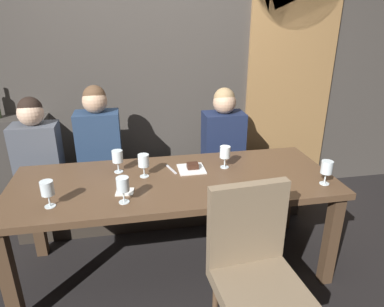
{
  "coord_description": "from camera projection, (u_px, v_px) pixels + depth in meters",
  "views": [
    {
      "loc": [
        -0.27,
        -2.1,
        1.78
      ],
      "look_at": [
        0.16,
        0.19,
        0.84
      ],
      "focal_mm": 32.13,
      "sensor_mm": 36.0,
      "label": 1
    }
  ],
  "objects": [
    {
      "name": "fork_on_table",
      "position": [
        172.0,
        169.0,
        2.5
      ],
      "size": [
        0.06,
        0.17,
        0.01
      ],
      "primitive_type": "cube",
      "rotation": [
        0.0,
        0.0,
        0.29
      ],
      "color": "silver",
      "rests_on": "dining_table"
    },
    {
      "name": "dessert_plate",
      "position": [
        192.0,
        168.0,
        2.49
      ],
      "size": [
        0.19,
        0.19,
        0.05
      ],
      "color": "white",
      "rests_on": "dining_table"
    },
    {
      "name": "wine_glass_end_right",
      "position": [
        117.0,
        157.0,
        2.42
      ],
      "size": [
        0.08,
        0.08,
        0.16
      ],
      "color": "silver",
      "rests_on": "dining_table"
    },
    {
      "name": "back_wall_tiled",
      "position": [
        154.0,
        48.0,
        3.18
      ],
      "size": [
        6.0,
        0.12,
        3.0
      ],
      "primitive_type": "cube",
      "color": "#423D38",
      "rests_on": "ground"
    },
    {
      "name": "wine_glass_center_front",
      "position": [
        123.0,
        185.0,
        2.02
      ],
      "size": [
        0.08,
        0.08,
        0.16
      ],
      "color": "silver",
      "rests_on": "dining_table"
    },
    {
      "name": "wine_glass_near_left",
      "position": [
        47.0,
        189.0,
        1.97
      ],
      "size": [
        0.08,
        0.08,
        0.16
      ],
      "color": "silver",
      "rests_on": "dining_table"
    },
    {
      "name": "diner_far_end",
      "position": [
        223.0,
        132.0,
        3.07
      ],
      "size": [
        0.36,
        0.24,
        0.76
      ],
      "color": "#192342",
      "rests_on": "banquette_bench"
    },
    {
      "name": "wine_glass_center_back",
      "position": [
        144.0,
        161.0,
        2.35
      ],
      "size": [
        0.08,
        0.08,
        0.16
      ],
      "color": "silver",
      "rests_on": "dining_table"
    },
    {
      "name": "folded_napkin",
      "position": [
        125.0,
        192.0,
        2.17
      ],
      "size": [
        0.12,
        0.11,
        0.01
      ],
      "primitive_type": "cube",
      "rotation": [
        0.0,
        0.0,
        -0.13
      ],
      "color": "silver",
      "rests_on": "dining_table"
    },
    {
      "name": "ground",
      "position": [
        176.0,
        266.0,
        2.63
      ],
      "size": [
        9.0,
        9.0,
        0.0
      ],
      "primitive_type": "plane",
      "color": "black"
    },
    {
      "name": "wine_glass_far_right",
      "position": [
        327.0,
        168.0,
        2.24
      ],
      "size": [
        0.08,
        0.08,
        0.16
      ],
      "color": "silver",
      "rests_on": "dining_table"
    },
    {
      "name": "chair_near_side",
      "position": [
        254.0,
        264.0,
        1.82
      ],
      "size": [
        0.47,
        0.47,
        0.98
      ],
      "color": "brown",
      "rests_on": "ground"
    },
    {
      "name": "wine_glass_end_left",
      "position": [
        225.0,
        153.0,
        2.49
      ],
      "size": [
        0.08,
        0.08,
        0.16
      ],
      "color": "silver",
      "rests_on": "dining_table"
    },
    {
      "name": "banquette_bench",
      "position": [
        165.0,
        196.0,
        3.18
      ],
      "size": [
        2.5,
        0.44,
        0.45
      ],
      "color": "#312A23",
      "rests_on": "ground"
    },
    {
      "name": "dining_table",
      "position": [
        174.0,
        190.0,
        2.39
      ],
      "size": [
        2.2,
        0.84,
        0.74
      ],
      "color": "#493422",
      "rests_on": "ground"
    },
    {
      "name": "diner_redhead",
      "position": [
        36.0,
        146.0,
        2.77
      ],
      "size": [
        0.36,
        0.24,
        0.75
      ],
      "color": "#4C515B",
      "rests_on": "banquette_bench"
    },
    {
      "name": "arched_door",
      "position": [
        292.0,
        61.0,
        3.4
      ],
      "size": [
        0.9,
        0.05,
        2.55
      ],
      "color": "olive",
      "rests_on": "ground"
    },
    {
      "name": "diner_bearded",
      "position": [
        99.0,
        137.0,
        2.88
      ],
      "size": [
        0.36,
        0.24,
        0.82
      ],
      "color": "navy",
      "rests_on": "banquette_bench"
    }
  ]
}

